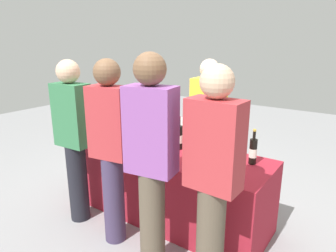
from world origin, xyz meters
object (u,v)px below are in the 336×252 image
object	(u,v)px
wine_bottle_0	(142,128)
guest_0	(74,136)
wine_glass_1	(146,139)
guest_2	(151,159)
guest_3	(213,175)
guest_1	(111,146)
wine_bottle_4	(253,151)
wine_bottle_2	(179,137)
wine_glass_0	(107,134)
wine_glass_2	(197,151)
server_pouring	(208,124)
wine_bottle_3	(209,145)
menu_board	(168,141)
wine_bottle_1	(153,133)

from	to	relation	value
wine_bottle_0	guest_0	bearing A→B (deg)	-109.37
wine_glass_1	guest_2	distance (m)	0.88
guest_3	guest_1	bearing A→B (deg)	-178.76
wine_bottle_4	wine_glass_1	xyz separation A→B (m)	(-1.03, -0.21, -0.03)
wine_bottle_2	wine_glass_0	size ratio (longest dim) A/B	2.44
wine_glass_1	wine_bottle_2	bearing A→B (deg)	27.32
wine_bottle_2	wine_glass_2	size ratio (longest dim) A/B	2.21
wine_glass_1	wine_glass_2	xyz separation A→B (m)	(0.61, -0.05, 0.02)
wine_bottle_0	guest_1	xyz separation A→B (m)	(0.29, -0.75, 0.07)
guest_3	wine_bottle_4	bearing A→B (deg)	91.43
guest_1	guest_3	world-z (taller)	same
guest_1	guest_2	xyz separation A→B (m)	(0.51, -0.10, 0.03)
server_pouring	guest_3	size ratio (longest dim) A/B	0.97
wine_glass_1	wine_bottle_3	bearing A→B (deg)	13.21
menu_board	guest_0	bearing A→B (deg)	-91.55
wine_bottle_4	guest_2	xyz separation A→B (m)	(-0.46, -0.86, 0.11)
wine_bottle_4	wine_glass_2	bearing A→B (deg)	-148.26
wine_glass_2	guest_0	world-z (taller)	guest_0
wine_bottle_0	wine_bottle_4	bearing A→B (deg)	0.24
wine_bottle_4	menu_board	size ratio (longest dim) A/B	0.42
guest_0	guest_3	distance (m)	1.51
menu_board	guest_3	bearing A→B (deg)	-50.62
wine_glass_0	server_pouring	world-z (taller)	server_pouring
guest_0	guest_2	xyz separation A→B (m)	(1.05, -0.14, 0.06)
wine_bottle_2	guest_1	bearing A→B (deg)	-108.36
wine_bottle_2	server_pouring	xyz separation A→B (m)	(0.02, 0.56, 0.02)
wine_glass_1	wine_glass_2	size ratio (longest dim) A/B	0.86
wine_glass_2	guest_0	xyz separation A→B (m)	(-1.09, -0.46, 0.06)
wine_bottle_4	guest_3	size ratio (longest dim) A/B	0.19
server_pouring	guest_2	bearing A→B (deg)	99.27
wine_bottle_3	server_pouring	bearing A→B (deg)	119.07
wine_bottle_3	wine_bottle_4	bearing A→B (deg)	8.51
server_pouring	wine_bottle_4	bearing A→B (deg)	143.24
wine_bottle_0	server_pouring	bearing A→B (deg)	43.26
guest_1	menu_board	xyz separation A→B (m)	(-0.59, 1.68, -0.54)
wine_bottle_0	wine_bottle_1	xyz separation A→B (m)	(0.19, -0.05, -0.01)
wine_glass_1	guest_3	size ratio (longest dim) A/B	0.08
wine_glass_1	guest_2	xyz separation A→B (m)	(0.58, -0.65, 0.13)
wine_bottle_0	guest_2	size ratio (longest dim) A/B	0.19
wine_glass_0	wine_glass_1	distance (m)	0.46
guest_1	wine_glass_0	bearing A→B (deg)	129.54
wine_bottle_0	wine_glass_0	xyz separation A→B (m)	(-0.22, -0.32, -0.02)
wine_glass_1	guest_3	bearing A→B (deg)	-28.40
guest_1	guest_3	distance (m)	0.97
wine_bottle_2	menu_board	distance (m)	1.36
wine_glass_2	guest_0	distance (m)	1.19
wine_glass_1	guest_0	xyz separation A→B (m)	(-0.48, -0.51, 0.08)
wine_bottle_1	wine_bottle_3	bearing A→B (deg)	-0.03
wine_bottle_1	wine_glass_0	xyz separation A→B (m)	(-0.41, -0.26, -0.01)
wine_glass_1	guest_1	distance (m)	0.56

